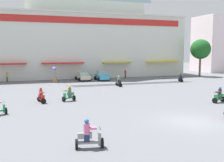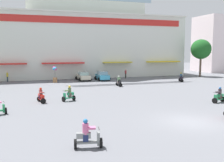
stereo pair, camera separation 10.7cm
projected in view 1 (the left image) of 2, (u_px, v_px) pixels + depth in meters
ground_plane at (125, 93)px, 30.80m from camera, size 128.00×128.00×0.00m
colonial_building at (84, 28)px, 50.77m from camera, size 38.35×14.72×22.16m
flank_building_right at (221, 44)px, 62.31m from camera, size 11.57×8.00×12.94m
plaza_tree_1 at (201, 49)px, 49.76m from camera, size 3.90×3.65×7.12m
parked_car_0 at (83, 76)px, 43.74m from camera, size 2.32×4.18×1.43m
parked_car_1 at (102, 76)px, 43.85m from camera, size 2.28×4.04×1.51m
scooter_rider_0 at (181, 78)px, 41.76m from camera, size 0.93×1.44×1.50m
scooter_rider_2 at (41, 96)px, 25.21m from camera, size 0.81×1.53×1.46m
scooter_rider_4 at (69, 95)px, 25.93m from camera, size 1.40×0.93×1.56m
scooter_rider_6 at (219, 96)px, 25.24m from camera, size 1.55×0.93×1.54m
scooter_rider_8 at (89, 136)px, 13.42m from camera, size 1.53×0.77×1.57m
scooter_rider_9 at (119, 82)px, 36.62m from camera, size 0.53×1.49×1.50m
pedestrian_0 at (125, 73)px, 46.84m from camera, size 0.47×0.47×1.65m
pedestrian_1 at (7, 76)px, 41.61m from camera, size 0.43×0.43×1.65m
balloon_vendor_cart at (55, 75)px, 40.84m from camera, size 0.75×0.99×2.56m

